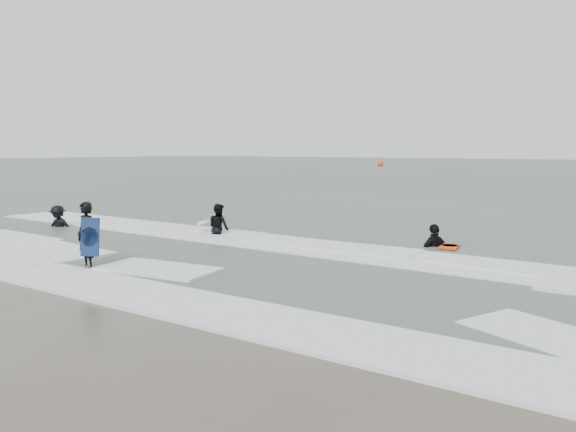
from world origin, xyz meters
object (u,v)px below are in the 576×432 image
Objects in this scene: surfer_centre at (87,269)px; surfer_wading at (219,236)px; surfer_right_near at (434,248)px; buoy at (380,164)px; surfer_breaker at (58,228)px.

surfer_wading is at bearing 107.81° from surfer_centre.
surfer_right_near is (6.10, 7.99, 0.00)m from surfer_centre.
surfer_wading is 0.89× the size of surfer_right_near.
buoy is at bearing -126.51° from surfer_right_near.
surfer_right_near is (7.02, 2.04, 0.00)m from surfer_wading.
surfer_centre reaches higher than surfer_wading.
surfer_wading is at bearing -68.24° from buoy.
surfer_right_near is at bearing -2.05° from surfer_breaker.
surfer_breaker is 13.91m from surfer_right_near.
surfer_right_near is 1.14× the size of buoy.
buoy reaches higher than surfer_centre.
buoy is at bearing 87.30° from surfer_breaker.
surfer_breaker reaches higher than surfer_wading.
surfer_wading is 6.60m from surfer_breaker.
surfer_right_near reaches higher than surfer_breaker.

